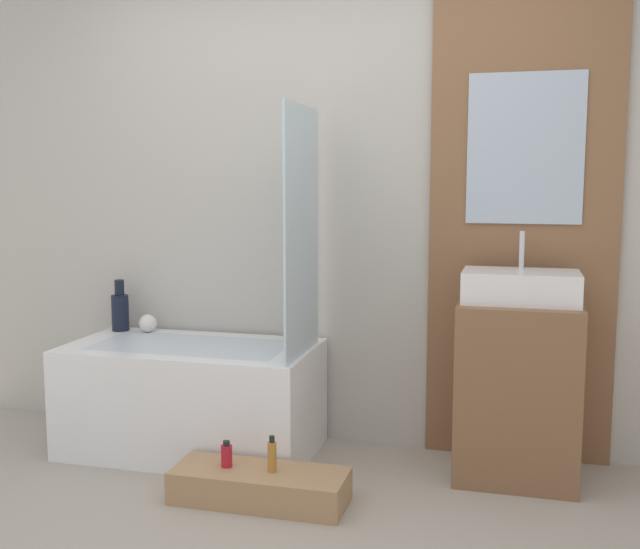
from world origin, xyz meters
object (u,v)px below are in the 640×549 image
(bathtub, at_px, (192,397))
(wooden_step_bench, at_px, (260,486))
(vase_round_light, at_px, (148,323))
(bottle_soap_secondary, at_px, (272,456))
(vase_tall_dark, at_px, (120,310))
(sink, at_px, (521,287))
(bottle_soap_primary, at_px, (227,455))

(bathtub, bearing_deg, wooden_step_bench, -42.78)
(vase_round_light, relative_size, bottle_soap_secondary, 0.62)
(wooden_step_bench, distance_m, bottle_soap_secondary, 0.15)
(vase_round_light, height_order, bottle_soap_secondary, vase_round_light)
(vase_tall_dark, bearing_deg, sink, -4.23)
(vase_tall_dark, distance_m, bottle_soap_primary, 1.28)
(sink, relative_size, vase_tall_dark, 1.84)
(bathtub, height_order, bottle_soap_secondary, bathtub)
(bottle_soap_secondary, bearing_deg, sink, 29.83)
(wooden_step_bench, height_order, bottle_soap_primary, bottle_soap_primary)
(sink, distance_m, vase_round_light, 2.02)
(vase_tall_dark, distance_m, vase_round_light, 0.18)
(wooden_step_bench, height_order, sink, sink)
(wooden_step_bench, distance_m, bottle_soap_primary, 0.20)
(bathtub, height_order, bottle_soap_primary, bathtub)
(wooden_step_bench, bearing_deg, bathtub, 137.22)
(wooden_step_bench, xyz_separation_m, vase_tall_dark, (-1.08, 0.74, 0.60))
(vase_round_light, xyz_separation_m, bottle_soap_secondary, (0.97, -0.74, -0.39))
(bathtub, bearing_deg, vase_round_light, 147.09)
(sink, bearing_deg, bathtub, -177.18)
(sink, distance_m, vase_tall_dark, 2.18)
(bathtub, distance_m, bottle_soap_secondary, 0.79)
(vase_round_light, relative_size, bottle_soap_primary, 0.84)
(sink, height_order, vase_round_light, sink)
(vase_round_light, bearing_deg, bottle_soap_secondary, -37.42)
(bathtub, distance_m, vase_tall_dark, 0.71)
(wooden_step_bench, relative_size, vase_tall_dark, 2.68)
(bathtub, relative_size, bottle_soap_primary, 10.78)
(bottle_soap_primary, bearing_deg, sink, 25.41)
(vase_round_light, height_order, bottle_soap_primary, vase_round_light)
(bottle_soap_primary, distance_m, bottle_soap_secondary, 0.21)
(wooden_step_bench, bearing_deg, bottle_soap_secondary, -0.00)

